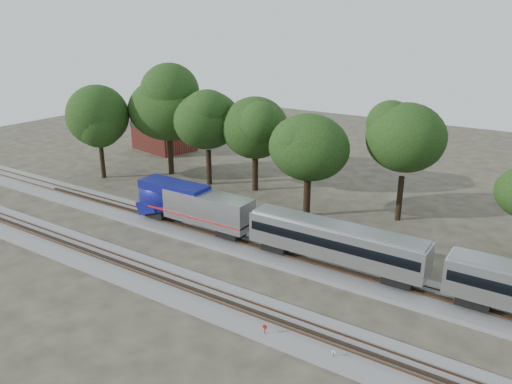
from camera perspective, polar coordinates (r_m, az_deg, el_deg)
ground at (r=44.62m, az=-2.63°, el=-9.82°), size 160.00×160.00×0.00m
track_far at (r=48.95m, az=1.51°, el=-6.77°), size 160.00×5.00×0.73m
track_near at (r=41.79m, az=-5.91°, el=-11.75°), size 160.00×5.00×0.73m
switch_stand_red at (r=36.77m, az=1.01°, el=-15.45°), size 0.35×0.09×1.12m
switch_stand_white at (r=35.16m, az=8.83°, el=-17.86°), size 0.27×0.10×0.87m
switch_lever at (r=38.24m, az=-1.36°, el=-14.96°), size 0.57×0.43×0.30m
brick_building at (r=88.79m, az=-10.48°, el=6.35°), size 11.25×8.92×4.83m
tree_0 at (r=73.23m, az=-17.64°, el=8.30°), size 9.12×9.12×12.85m
tree_1 at (r=72.71m, az=-10.03°, el=9.27°), size 9.67×9.67×13.63m
tree_2 at (r=67.18m, az=-5.57°, el=8.15°), size 9.06×9.06×12.77m
tree_3 at (r=64.47m, az=-0.09°, el=7.33°), size 8.56×8.56×12.06m
tree_4 at (r=55.95m, az=6.04°, el=5.07°), size 8.24×8.24×11.62m
tree_5 at (r=56.35m, az=16.74°, el=5.95°), size 9.69×9.69×13.66m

